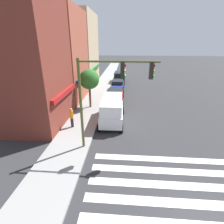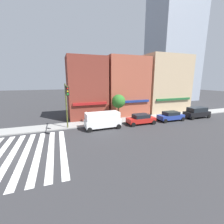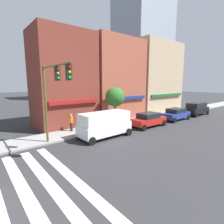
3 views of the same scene
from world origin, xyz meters
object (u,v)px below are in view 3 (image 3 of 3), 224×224
(pedestrian_orange_vest, at_px, (71,122))
(traffic_signal, at_px, (53,88))
(sedan_blue, at_px, (176,114))
(street_tree, at_px, (115,97))
(sedan_red, at_px, (148,119))
(van_white, at_px, (105,124))
(suv_black, at_px, (196,109))

(pedestrian_orange_vest, bearing_deg, traffic_signal, -136.10)
(sedan_blue, relative_size, street_tree, 1.02)
(traffic_signal, relative_size, sedan_blue, 1.43)
(sedan_red, bearing_deg, traffic_signal, -179.00)
(van_white, height_order, street_tree, street_tree)
(sedan_red, relative_size, street_tree, 1.02)
(van_white, distance_m, sedan_red, 6.25)
(van_white, height_order, sedan_red, van_white)
(sedan_blue, height_order, pedestrian_orange_vest, pedestrian_orange_vest)
(pedestrian_orange_vest, relative_size, street_tree, 0.41)
(sedan_red, height_order, pedestrian_orange_vest, pedestrian_orange_vest)
(sedan_blue, height_order, street_tree, street_tree)
(traffic_signal, xyz_separation_m, pedestrian_orange_vest, (3.00, 3.51, -3.51))
(traffic_signal, relative_size, suv_black, 1.34)
(traffic_signal, height_order, street_tree, traffic_signal)
(traffic_signal, bearing_deg, van_white, 1.20)
(sedan_blue, bearing_deg, sedan_red, -179.36)
(traffic_signal, relative_size, van_white, 1.25)
(suv_black, bearing_deg, traffic_signal, -178.93)
(van_white, bearing_deg, street_tree, 36.72)
(suv_black, bearing_deg, sedan_blue, -179.18)
(sedan_blue, bearing_deg, suv_black, 0.64)
(suv_black, height_order, pedestrian_orange_vest, suv_black)
(sedan_red, xyz_separation_m, sedan_blue, (5.77, 0.00, 0.00))
(street_tree, bearing_deg, suv_black, -11.11)
(van_white, relative_size, pedestrian_orange_vest, 2.85)
(sedan_red, bearing_deg, street_tree, 133.94)
(sedan_blue, distance_m, street_tree, 9.23)
(van_white, bearing_deg, pedestrian_orange_vest, 115.08)
(sedan_red, bearing_deg, van_white, -179.52)
(sedan_blue, xyz_separation_m, pedestrian_orange_vest, (-13.70, 3.41, 0.23))
(traffic_signal, relative_size, sedan_red, 1.43)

